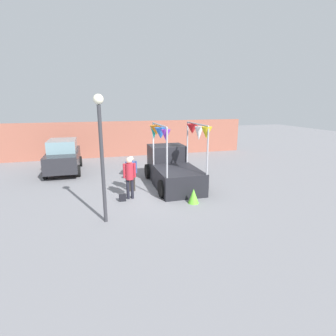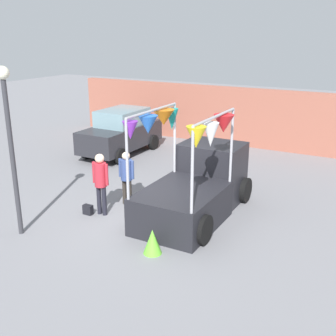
# 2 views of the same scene
# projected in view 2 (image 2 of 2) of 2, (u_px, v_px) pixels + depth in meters

# --- Properties ---
(ground_plane) EXTENTS (60.00, 60.00, 0.00)m
(ground_plane) POSITION_uv_depth(u_px,v_px,m) (152.00, 216.00, 11.87)
(ground_plane) COLOR slate
(vendor_truck) EXTENTS (2.40, 4.07, 3.06)m
(vendor_truck) POSITION_uv_depth(u_px,v_px,m) (198.00, 182.00, 11.94)
(vendor_truck) COLOR black
(vendor_truck) RESTS_ON ground
(parked_car) EXTENTS (1.88, 4.00, 1.88)m
(parked_car) POSITION_uv_depth(u_px,v_px,m) (121.00, 132.00, 17.67)
(parked_car) COLOR #26262B
(parked_car) RESTS_ON ground
(person_customer) EXTENTS (0.53, 0.34, 1.79)m
(person_customer) POSITION_uv_depth(u_px,v_px,m) (101.00, 178.00, 11.67)
(person_customer) COLOR black
(person_customer) RESTS_ON ground
(person_vendor) EXTENTS (0.53, 0.34, 1.63)m
(person_vendor) POSITION_uv_depth(u_px,v_px,m) (126.00, 173.00, 12.41)
(person_vendor) COLOR #2D2823
(person_vendor) RESTS_ON ground
(handbag) EXTENTS (0.28, 0.16, 0.28)m
(handbag) POSITION_uv_depth(u_px,v_px,m) (88.00, 210.00, 11.96)
(handbag) COLOR black
(handbag) RESTS_ON ground
(street_lamp) EXTENTS (0.32, 0.32, 4.23)m
(street_lamp) POSITION_uv_depth(u_px,v_px,m) (9.00, 130.00, 10.04)
(street_lamp) COLOR #333338
(street_lamp) RESTS_ON ground
(brick_boundary_wall) EXTENTS (18.00, 0.36, 2.60)m
(brick_boundary_wall) POSITION_uv_depth(u_px,v_px,m) (252.00, 118.00, 18.67)
(brick_boundary_wall) COLOR #9E5947
(brick_boundary_wall) RESTS_ON ground
(folded_kite_bundle_lime) EXTENTS (0.57, 0.57, 0.60)m
(folded_kite_bundle_lime) POSITION_uv_depth(u_px,v_px,m) (152.00, 242.00, 9.81)
(folded_kite_bundle_lime) COLOR #66CC33
(folded_kite_bundle_lime) RESTS_ON ground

